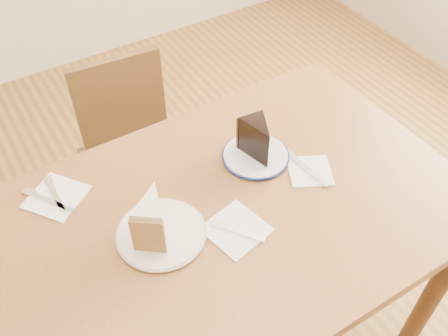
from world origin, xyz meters
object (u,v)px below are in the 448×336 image
at_px(chair_far, 138,155).
at_px(chocolate_cake, 259,143).
at_px(plate_navy, 256,156).
at_px(table, 234,230).
at_px(plate_cream, 161,234).
at_px(carrot_cake, 153,217).

bearing_deg(chair_far, chocolate_cake, 113.97).
bearing_deg(plate_navy, table, -140.39).
xyz_separation_m(plate_cream, plate_navy, (0.35, 0.10, 0.00)).
distance_m(chair_far, plate_navy, 0.61).
xyz_separation_m(table, plate_cream, (-0.20, 0.02, 0.10)).
height_order(table, plate_cream, plate_cream).
height_order(chair_far, chocolate_cake, chocolate_cake).
bearing_deg(plate_cream, plate_navy, 16.43).
bearing_deg(chair_far, plate_navy, 114.04).
bearing_deg(table, chocolate_cake, 37.14).
relative_size(plate_cream, carrot_cake, 1.96).
bearing_deg(chocolate_cake, chair_far, -64.45).
xyz_separation_m(chair_far, carrot_cake, (-0.18, -0.58, 0.38)).
bearing_deg(plate_cream, table, -5.30).
distance_m(plate_cream, plate_navy, 0.36).
bearing_deg(table, plate_navy, 39.61).
xyz_separation_m(table, chocolate_cake, (0.15, 0.11, 0.16)).
relative_size(table, carrot_cake, 11.16).
height_order(chair_far, plate_cream, chair_far).
height_order(table, chair_far, chair_far).
bearing_deg(carrot_cake, chocolate_cake, 49.95).
bearing_deg(table, chair_far, 92.89).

